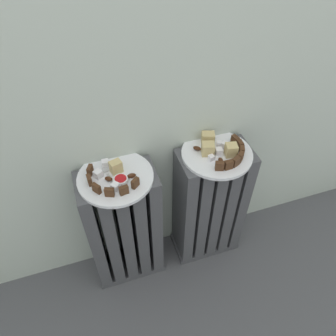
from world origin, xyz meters
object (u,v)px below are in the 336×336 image
at_px(radiator_right, 209,206).
at_px(fork, 108,175).
at_px(jam_bowl_left, 121,180).
at_px(radiator_left, 124,229).
at_px(plate_right, 217,154).
at_px(plate_left, 115,177).

distance_m(radiator_right, fork, 0.50).
height_order(radiator_right, jam_bowl_left, jam_bowl_left).
height_order(radiator_left, plate_right, plate_right).
distance_m(plate_left, fork, 0.03).
distance_m(plate_right, fork, 0.39).
bearing_deg(jam_bowl_left, plate_right, 5.51).
relative_size(radiator_right, jam_bowl_left, 12.48).
bearing_deg(radiator_left, radiator_right, 0.00).
bearing_deg(plate_right, fork, 178.05).
bearing_deg(radiator_right, fork, 178.05).
relative_size(radiator_right, plate_right, 2.29).
distance_m(radiator_left, jam_bowl_left, 0.32).
bearing_deg(fork, radiator_right, -1.95).
xyz_separation_m(radiator_left, plate_right, (0.37, 0.00, 0.30)).
bearing_deg(jam_bowl_left, plate_left, 109.99).
xyz_separation_m(plate_left, jam_bowl_left, (0.01, -0.03, 0.02)).
bearing_deg(plate_right, plate_left, 180.00).
height_order(plate_right, fork, fork).
distance_m(radiator_right, jam_bowl_left, 0.48).
bearing_deg(radiator_left, jam_bowl_left, -70.01).
bearing_deg(radiator_right, jam_bowl_left, -174.49).
height_order(jam_bowl_left, fork, jam_bowl_left).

